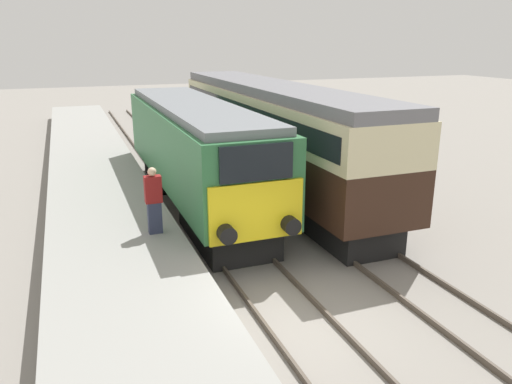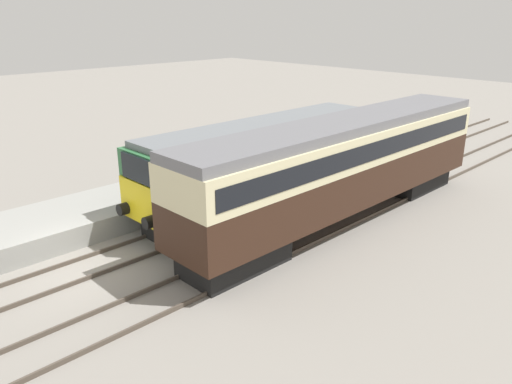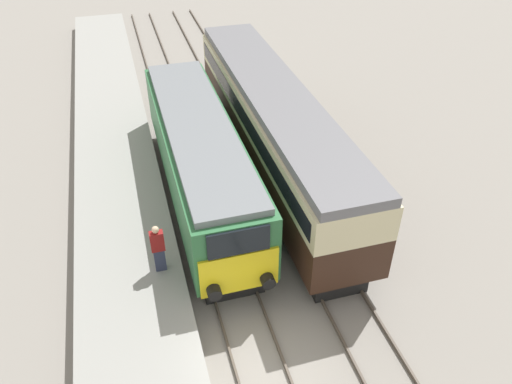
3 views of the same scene
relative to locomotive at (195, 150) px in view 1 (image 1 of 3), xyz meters
name	(u,v)px [view 1 (image 1 of 3)]	position (x,y,z in m)	size (l,w,h in m)	color
ground_plane	(297,323)	(0.00, -8.56, -2.07)	(120.00, 120.00, 0.00)	gray
platform_left	(105,209)	(-3.30, -0.56, -1.64)	(3.50, 50.00, 0.86)	gray
rails_near_track	(226,238)	(0.00, -3.56, -2.00)	(1.51, 60.00, 0.14)	#4C4238
rails_far_track	(325,224)	(3.40, -3.56, -2.00)	(1.50, 60.00, 0.14)	#4C4238
locomotive	(195,150)	(0.00, 0.00, 0.00)	(2.70, 12.68, 3.75)	black
passenger_carriage	(271,127)	(3.40, 1.12, 0.45)	(2.75, 16.09, 4.21)	black
person_on_platform	(154,201)	(-2.24, -4.37, -0.30)	(0.44, 0.26, 1.82)	#2D334C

